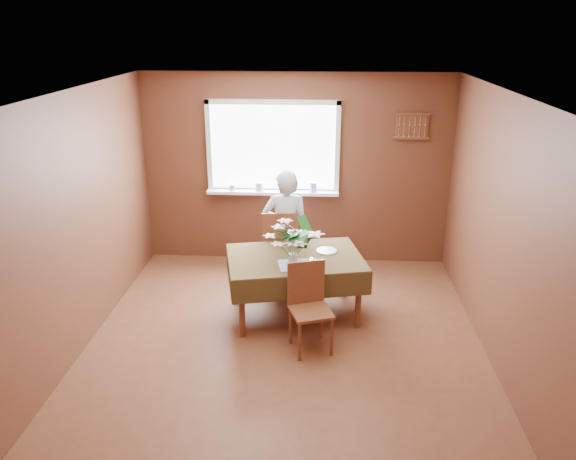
# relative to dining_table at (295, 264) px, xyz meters

# --- Properties ---
(floor) EXTENTS (4.50, 4.50, 0.00)m
(floor) POSITION_rel_dining_table_xyz_m (-0.07, -0.67, -0.62)
(floor) COLOR brown
(floor) RESTS_ON ground
(ceiling) EXTENTS (4.50, 4.50, 0.00)m
(ceiling) POSITION_rel_dining_table_xyz_m (-0.07, -0.67, 1.88)
(ceiling) COLOR white
(ceiling) RESTS_ON wall_back
(wall_back) EXTENTS (4.00, 0.00, 4.00)m
(wall_back) POSITION_rel_dining_table_xyz_m (-0.07, 1.58, 0.63)
(wall_back) COLOR brown
(wall_back) RESTS_ON floor
(wall_front) EXTENTS (4.00, 0.00, 4.00)m
(wall_front) POSITION_rel_dining_table_xyz_m (-0.07, -2.92, 0.63)
(wall_front) COLOR brown
(wall_front) RESTS_ON floor
(wall_left) EXTENTS (0.00, 4.50, 4.50)m
(wall_left) POSITION_rel_dining_table_xyz_m (-2.07, -0.67, 0.63)
(wall_left) COLOR brown
(wall_left) RESTS_ON floor
(wall_right) EXTENTS (0.00, 4.50, 4.50)m
(wall_right) POSITION_rel_dining_table_xyz_m (1.93, -0.67, 0.63)
(wall_right) COLOR brown
(wall_right) RESTS_ON floor
(window_assembly) EXTENTS (1.72, 0.20, 1.22)m
(window_assembly) POSITION_rel_dining_table_xyz_m (-0.36, 1.53, 0.75)
(window_assembly) COLOR white
(window_assembly) RESTS_ON wall_back
(spoon_rack) EXTENTS (0.44, 0.05, 0.33)m
(spoon_rack) POSITION_rel_dining_table_xyz_m (1.38, 1.54, 1.23)
(spoon_rack) COLOR brown
(spoon_rack) RESTS_ON wall_back
(dining_table) EXTENTS (1.62, 1.27, 0.71)m
(dining_table) POSITION_rel_dining_table_xyz_m (0.00, 0.00, 0.00)
(dining_table) COLOR brown
(dining_table) RESTS_ON floor
(chair_far) EXTENTS (0.46, 0.46, 1.00)m
(chair_far) POSITION_rel_dining_table_xyz_m (-0.20, 0.66, -0.07)
(chair_far) COLOR brown
(chair_far) RESTS_ON floor
(chair_near) EXTENTS (0.48, 0.48, 0.89)m
(chair_near) POSITION_rel_dining_table_xyz_m (0.17, -0.63, -0.13)
(chair_near) COLOR brown
(chair_near) RESTS_ON floor
(seated_woman) EXTENTS (0.56, 0.38, 1.49)m
(seated_woman) POSITION_rel_dining_table_xyz_m (-0.14, 0.65, 0.13)
(seated_woman) COLOR white
(seated_woman) RESTS_ON floor
(flower_bouquet) EXTENTS (0.51, 0.51, 0.43)m
(flower_bouquet) POSITION_rel_dining_table_xyz_m (-0.01, -0.21, 0.36)
(flower_bouquet) COLOR white
(flower_bouquet) RESTS_ON dining_table
(side_plate) EXTENTS (0.24, 0.24, 0.01)m
(side_plate) POSITION_rel_dining_table_xyz_m (0.34, 0.17, 0.09)
(side_plate) COLOR white
(side_plate) RESTS_ON dining_table
(table_knife) EXTENTS (0.05, 0.23, 0.00)m
(table_knife) POSITION_rel_dining_table_xyz_m (0.17, -0.15, 0.09)
(table_knife) COLOR silver
(table_knife) RESTS_ON dining_table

